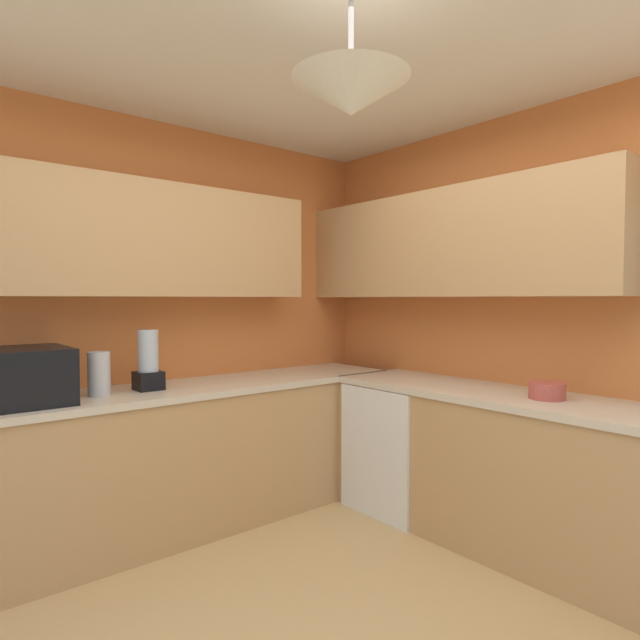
# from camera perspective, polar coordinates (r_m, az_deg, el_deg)

# --- Properties ---
(room_shell) EXTENTS (3.98, 3.58, 2.66)m
(room_shell) POSITION_cam_1_polar(r_m,az_deg,el_deg) (2.97, 1.49, 10.10)
(room_shell) COLOR #D17238
(room_shell) RESTS_ON ground_plane
(counter_run_left) EXTENTS (0.65, 3.19, 0.89)m
(counter_run_left) POSITION_cam_1_polar(r_m,az_deg,el_deg) (3.49, -15.80, -14.24)
(counter_run_left) COLOR tan
(counter_run_left) RESTS_ON ground_plane
(counter_run_back) EXTENTS (3.07, 0.65, 0.89)m
(counter_run_back) POSITION_cam_1_polar(r_m,az_deg,el_deg) (3.19, 25.98, -16.01)
(counter_run_back) COLOR tan
(counter_run_back) RESTS_ON ground_plane
(dishwasher) EXTENTS (0.60, 0.60, 0.85)m
(dishwasher) POSITION_cam_1_polar(r_m,az_deg,el_deg) (3.78, 8.93, -13.26)
(dishwasher) COLOR white
(dishwasher) RESTS_ON ground_plane
(microwave) EXTENTS (0.48, 0.36, 0.29)m
(microwave) POSITION_cam_1_polar(r_m,az_deg,el_deg) (3.14, -28.83, -5.27)
(microwave) COLOR black
(microwave) RESTS_ON counter_run_left
(kettle) EXTENTS (0.12, 0.12, 0.25)m
(kettle) POSITION_cam_1_polar(r_m,az_deg,el_deg) (3.21, -22.75, -5.38)
(kettle) COLOR #B7B7BC
(kettle) RESTS_ON counter_run_left
(bowl) EXTENTS (0.19, 0.19, 0.09)m
(bowl) POSITION_cam_1_polar(r_m,az_deg,el_deg) (3.14, 23.30, -7.02)
(bowl) COLOR #B74C42
(bowl) RESTS_ON counter_run_back
(blender_appliance) EXTENTS (0.15, 0.15, 0.36)m
(blender_appliance) POSITION_cam_1_polar(r_m,az_deg,el_deg) (3.32, -18.05, -4.42)
(blender_appliance) COLOR black
(blender_appliance) RESTS_ON counter_run_left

